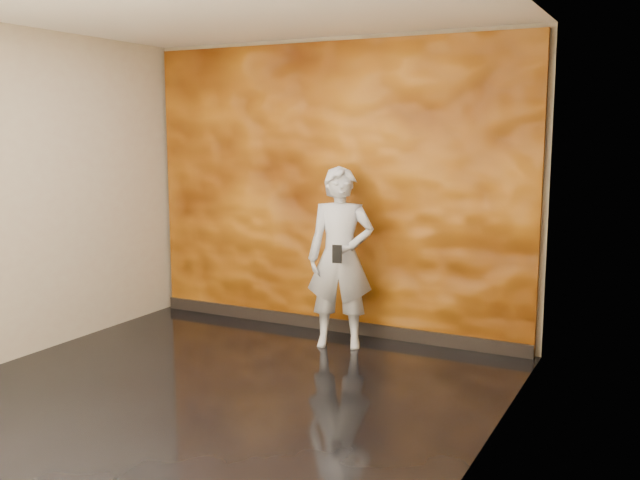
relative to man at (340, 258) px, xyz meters
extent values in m
cube|color=black|center=(-0.31, -1.51, -0.82)|extent=(4.00, 4.00, 0.01)
cube|color=tan|center=(-0.31, 0.49, 0.59)|extent=(4.00, 0.02, 2.80)
cube|color=tan|center=(-2.31, -1.51, 0.59)|extent=(0.02, 4.00, 2.80)
cube|color=tan|center=(1.69, -1.51, 0.59)|extent=(0.02, 4.00, 2.80)
cube|color=white|center=(-0.31, -1.51, 1.99)|extent=(4.00, 4.00, 0.01)
cube|color=#C67315|center=(-0.31, 0.45, 0.57)|extent=(3.90, 0.06, 2.75)
cube|color=black|center=(-0.31, 0.41, -0.75)|extent=(3.90, 0.04, 0.12)
imported|color=#989DA8|center=(0.00, 0.00, 0.00)|extent=(0.69, 0.57, 1.62)
cube|color=black|center=(0.07, -0.22, 0.07)|extent=(0.09, 0.03, 0.16)
camera|label=1|loc=(2.70, -5.65, 1.13)|focal=40.00mm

